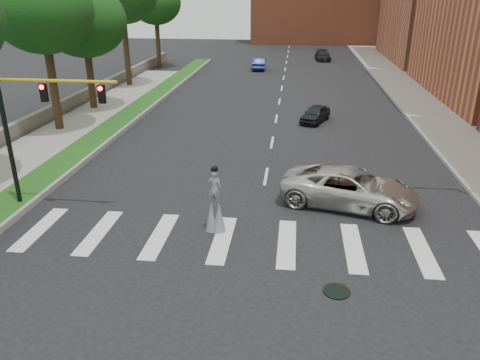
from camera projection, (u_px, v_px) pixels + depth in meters
The scene contains 16 objects.
ground_plane at pixel (252, 255), 17.62m from camera, with size 160.00×160.00×0.00m, color black.
grass_median at pixel (132, 113), 37.20m from camera, with size 2.00×60.00×0.25m, color #1A4B15.
median_curb at pixel (145, 113), 37.08m from camera, with size 0.20×60.00×0.28m, color gray.
sidewalk_left at pixel (30, 152), 28.35m from camera, with size 4.00×60.00×0.18m, color gray.
sidewalk_right at pixel (428, 107), 39.20m from camera, with size 5.00×90.00×0.18m, color gray.
stone_wall at pixel (76, 100), 39.47m from camera, with size 0.50×56.00×1.10m, color #605A52.
manhole at pixel (337, 291), 15.45m from camera, with size 0.90×0.90×0.04m, color black.
traffic_signal at pixel (31, 119), 19.87m from camera, with size 5.30×0.23×6.20m.
stilt_performer at pixel (215, 207), 18.95m from camera, with size 0.83×0.58×2.88m.
suv_crossing at pixel (350, 188), 21.36m from camera, with size 2.84×6.17×1.71m, color beige.
car_near at pixel (315, 114), 34.95m from camera, with size 1.44×3.59×1.22m, color black.
car_mid at pixel (259, 64), 57.70m from camera, with size 1.52×4.36×1.44m, color navy.
car_far at pixel (323, 55), 65.03m from camera, with size 1.88×4.62×1.34m, color black.
tree_2 at pixel (42, 10), 29.97m from camera, with size 6.54×6.54×10.82m.
tree_3 at pixel (84, 21), 36.11m from camera, with size 6.57×6.57×9.79m.
tree_5 at pixel (155, 3), 56.36m from camera, with size 6.14×6.14×10.36m.
Camera 1 is at (1.34, -15.18, 9.29)m, focal length 35.00 mm.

